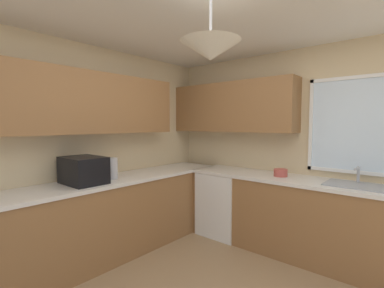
{
  "coord_description": "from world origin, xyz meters",
  "views": [
    {
      "loc": [
        1.22,
        -1.63,
        1.56
      ],
      "look_at": [
        -0.82,
        0.75,
        1.33
      ],
      "focal_mm": 25.78,
      "sensor_mm": 36.0,
      "label": 1
    }
  ],
  "objects_px": {
    "microwave": "(83,170)",
    "bowl": "(281,173)",
    "kettle": "(112,168)",
    "sink_assembly": "(355,185)",
    "dishwasher": "(224,203)"
  },
  "relations": [
    {
      "from": "microwave",
      "to": "bowl",
      "type": "bearing_deg",
      "value": 50.62
    },
    {
      "from": "dishwasher",
      "to": "kettle",
      "type": "bearing_deg",
      "value": -114.44
    },
    {
      "from": "microwave",
      "to": "kettle",
      "type": "bearing_deg",
      "value": 86.67
    },
    {
      "from": "sink_assembly",
      "to": "bowl",
      "type": "distance_m",
      "value": 0.8
    },
    {
      "from": "sink_assembly",
      "to": "bowl",
      "type": "bearing_deg",
      "value": -179.51
    },
    {
      "from": "dishwasher",
      "to": "microwave",
      "type": "bearing_deg",
      "value": -110.64
    },
    {
      "from": "microwave",
      "to": "bowl",
      "type": "relative_size",
      "value": 2.94
    },
    {
      "from": "kettle",
      "to": "sink_assembly",
      "type": "bearing_deg",
      "value": 32.77
    },
    {
      "from": "kettle",
      "to": "sink_assembly",
      "type": "distance_m",
      "value": 2.67
    },
    {
      "from": "dishwasher",
      "to": "kettle",
      "type": "xyz_separation_m",
      "value": [
        -0.64,
        -1.41,
        0.61
      ]
    },
    {
      "from": "microwave",
      "to": "dishwasher",
      "type": "bearing_deg",
      "value": 69.36
    },
    {
      "from": "dishwasher",
      "to": "kettle",
      "type": "relative_size",
      "value": 3.5
    },
    {
      "from": "sink_assembly",
      "to": "kettle",
      "type": "bearing_deg",
      "value": -147.23
    },
    {
      "from": "kettle",
      "to": "bowl",
      "type": "height_order",
      "value": "kettle"
    },
    {
      "from": "bowl",
      "to": "sink_assembly",
      "type": "bearing_deg",
      "value": 0.49
    }
  ]
}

